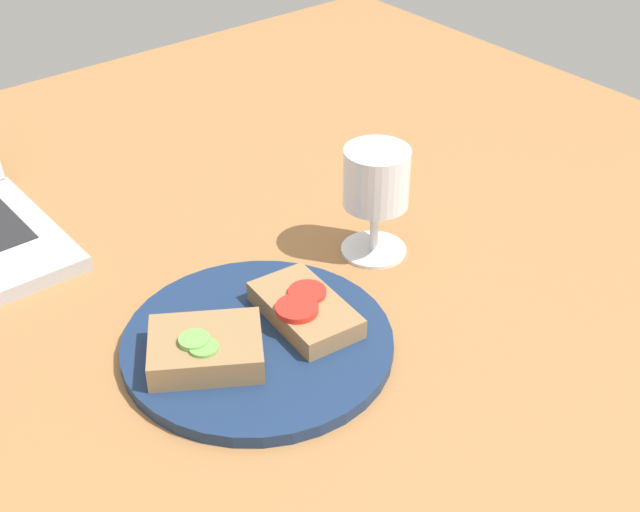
{
  "coord_description": "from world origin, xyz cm",
  "views": [
    {
      "loc": [
        -42.23,
        -56.69,
        57.86
      ],
      "look_at": [
        3.48,
        -0.07,
        8.0
      ],
      "focal_mm": 50.0,
      "sensor_mm": 36.0,
      "label": 1
    }
  ],
  "objects_px": {
    "sandwich_with_cucumber": "(206,348)",
    "wine_glass": "(376,184)",
    "sandwich_with_tomato": "(305,309)",
    "plate": "(258,343)"
  },
  "relations": [
    {
      "from": "sandwich_with_cucumber",
      "to": "wine_glass",
      "type": "height_order",
      "value": "wine_glass"
    },
    {
      "from": "sandwich_with_tomato",
      "to": "sandwich_with_cucumber",
      "type": "distance_m",
      "value": 0.11
    },
    {
      "from": "wine_glass",
      "to": "sandwich_with_tomato",
      "type": "bearing_deg",
      "value": -157.51
    },
    {
      "from": "plate",
      "to": "wine_glass",
      "type": "bearing_deg",
      "value": 15.58
    },
    {
      "from": "plate",
      "to": "sandwich_with_tomato",
      "type": "relative_size",
      "value": 2.13
    },
    {
      "from": "sandwich_with_tomato",
      "to": "sandwich_with_cucumber",
      "type": "bearing_deg",
      "value": 175.44
    },
    {
      "from": "plate",
      "to": "wine_glass",
      "type": "xyz_separation_m",
      "value": [
        0.19,
        0.05,
        0.08
      ]
    },
    {
      "from": "wine_glass",
      "to": "sandwich_with_cucumber",
      "type": "bearing_deg",
      "value": -168.58
    },
    {
      "from": "plate",
      "to": "sandwich_with_tomato",
      "type": "distance_m",
      "value": 0.06
    },
    {
      "from": "sandwich_with_tomato",
      "to": "wine_glass",
      "type": "xyz_separation_m",
      "value": [
        0.14,
        0.06,
        0.06
      ]
    }
  ]
}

